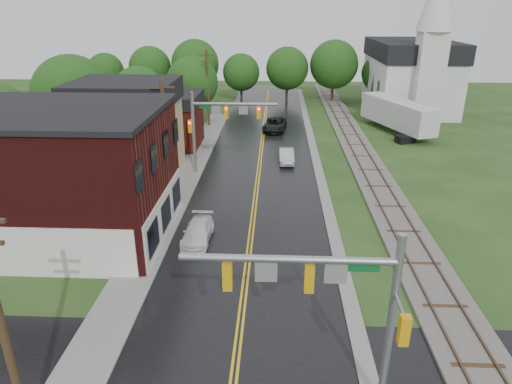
# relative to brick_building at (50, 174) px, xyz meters

# --- Properties ---
(main_road) EXTENTS (10.00, 90.00, 0.02)m
(main_road) POSITION_rel_brick_building_xyz_m (12.48, 15.00, -4.15)
(main_road) COLOR black
(main_road) RESTS_ON ground
(curb_right) EXTENTS (0.80, 70.00, 0.12)m
(curb_right) POSITION_rel_brick_building_xyz_m (17.88, 20.00, -4.15)
(curb_right) COLOR gray
(curb_right) RESTS_ON ground
(sidewalk_left) EXTENTS (2.40, 50.00, 0.12)m
(sidewalk_left) POSITION_rel_brick_building_xyz_m (6.28, 10.00, -4.15)
(sidewalk_left) COLOR gray
(sidewalk_left) RESTS_ON ground
(brick_building) EXTENTS (14.30, 10.30, 8.30)m
(brick_building) POSITION_rel_brick_building_xyz_m (0.00, 0.00, 0.00)
(brick_building) COLOR #410E0E
(brick_building) RESTS_ON ground
(yellow_house) EXTENTS (8.00, 7.00, 6.40)m
(yellow_house) POSITION_rel_brick_building_xyz_m (1.48, 11.00, -0.95)
(yellow_house) COLOR tan
(yellow_house) RESTS_ON ground
(darkred_building) EXTENTS (7.00, 6.00, 4.40)m
(darkred_building) POSITION_rel_brick_building_xyz_m (2.48, 20.00, -1.95)
(darkred_building) COLOR #3F0F0C
(darkred_building) RESTS_ON ground
(church) EXTENTS (10.40, 18.40, 20.00)m
(church) POSITION_rel_brick_building_xyz_m (32.48, 38.74, 1.68)
(church) COLOR silver
(church) RESTS_ON ground
(railroad) EXTENTS (3.20, 80.00, 0.30)m
(railroad) POSITION_rel_brick_building_xyz_m (22.48, 20.00, -4.05)
(railroad) COLOR #59544C
(railroad) RESTS_ON ground
(traffic_signal_near) EXTENTS (7.34, 0.30, 7.20)m
(traffic_signal_near) POSITION_rel_brick_building_xyz_m (15.96, -13.00, 0.82)
(traffic_signal_near) COLOR gray
(traffic_signal_near) RESTS_ON ground
(traffic_signal_far) EXTENTS (7.34, 0.43, 7.20)m
(traffic_signal_far) POSITION_rel_brick_building_xyz_m (9.01, 12.00, 0.82)
(traffic_signal_far) COLOR gray
(traffic_signal_far) RESTS_ON ground
(utility_pole_a) EXTENTS (1.80, 0.28, 9.00)m
(utility_pole_a) POSITION_rel_brick_building_xyz_m (5.68, -15.00, 0.57)
(utility_pole_a) COLOR #382616
(utility_pole_a) RESTS_ON ground
(utility_pole_b) EXTENTS (1.80, 0.28, 9.00)m
(utility_pole_b) POSITION_rel_brick_building_xyz_m (5.68, 7.00, 0.57)
(utility_pole_b) COLOR #382616
(utility_pole_b) RESTS_ON ground
(utility_pole_c) EXTENTS (1.80, 0.28, 9.00)m
(utility_pole_c) POSITION_rel_brick_building_xyz_m (5.68, 29.00, 0.57)
(utility_pole_c) COLOR #382616
(utility_pole_c) RESTS_ON ground
(tree_left_b) EXTENTS (7.60, 7.60, 9.69)m
(tree_left_b) POSITION_rel_brick_building_xyz_m (-5.36, 16.90, 1.57)
(tree_left_b) COLOR black
(tree_left_b) RESTS_ON ground
(tree_left_c) EXTENTS (6.00, 6.00, 7.65)m
(tree_left_c) POSITION_rel_brick_building_xyz_m (-1.36, 24.90, 0.36)
(tree_left_c) COLOR black
(tree_left_c) RESTS_ON ground
(tree_left_e) EXTENTS (6.40, 6.40, 8.16)m
(tree_left_e) POSITION_rel_brick_building_xyz_m (3.64, 30.90, 0.66)
(tree_left_e) COLOR black
(tree_left_e) RESTS_ON ground
(suv_dark) EXTENTS (3.02, 5.52, 1.47)m
(suv_dark) POSITION_rel_brick_building_xyz_m (13.79, 26.97, -3.42)
(suv_dark) COLOR black
(suv_dark) RESTS_ON ground
(sedan_silver) EXTENTS (1.45, 3.92, 1.28)m
(sedan_silver) POSITION_rel_brick_building_xyz_m (15.01, 15.30, -3.51)
(sedan_silver) COLOR #BCBBC0
(sedan_silver) RESTS_ON ground
(pickup_white) EXTENTS (1.75, 4.13, 1.19)m
(pickup_white) POSITION_rel_brick_building_xyz_m (9.15, -0.49, -3.56)
(pickup_white) COLOR white
(pickup_white) RESTS_ON ground
(semi_trailer) EXTENTS (6.57, 11.88, 3.74)m
(semi_trailer) POSITION_rel_brick_building_xyz_m (27.97, 26.85, -1.92)
(semi_trailer) COLOR black
(semi_trailer) RESTS_ON ground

